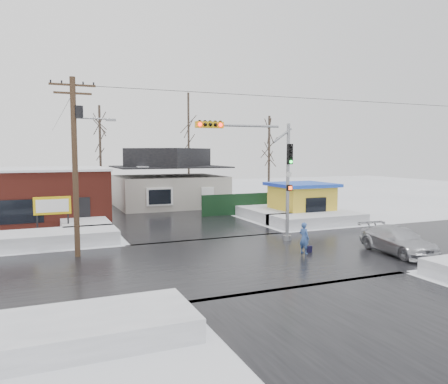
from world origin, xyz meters
name	(u,v)px	position (x,y,z in m)	size (l,w,h in m)	color
ground	(249,257)	(0.00, 0.00, 0.00)	(120.00, 120.00, 0.00)	white
road_ns	(249,257)	(0.00, 0.00, 0.01)	(10.00, 120.00, 0.02)	black
road_ew	(249,257)	(0.00, 0.00, 0.01)	(120.00, 10.00, 0.02)	black
snowbank_nw	(54,238)	(-9.00, 7.00, 0.40)	(7.00, 3.00, 0.80)	white
snowbank_ne	(318,220)	(9.00, 7.00, 0.40)	(7.00, 3.00, 0.80)	white
snowbank_sw	(69,331)	(-9.00, -7.00, 0.35)	(7.00, 3.00, 0.70)	white
snowbank_nside_w	(83,223)	(-7.00, 12.00, 0.40)	(3.00, 8.00, 0.80)	white
snowbank_nside_e	(262,212)	(7.00, 12.00, 0.40)	(3.00, 8.00, 0.80)	white
traffic_signal	(265,166)	(2.43, 2.97, 4.54)	(6.05, 0.68, 7.00)	gray
utility_pole	(76,156)	(-7.93, 3.50, 5.11)	(3.15, 0.44, 9.00)	#382619
brick_building	(21,196)	(-11.00, 15.99, 2.08)	(12.20, 8.20, 4.12)	maroon
marquee_sign	(52,207)	(-9.00, 9.49, 1.92)	(2.20, 0.21, 2.55)	black
house	(169,180)	(2.00, 22.00, 2.62)	(10.40, 8.40, 5.76)	#B3ACA2
kiosk	(301,201)	(9.50, 9.99, 1.46)	(4.60, 4.60, 2.88)	yellow
fence	(246,204)	(6.50, 14.00, 0.90)	(8.00, 0.12, 1.80)	black
tree_far_left	(100,126)	(-4.00, 26.00, 7.95)	(3.00, 3.00, 10.00)	#332821
tree_far_mid	(188,115)	(6.00, 28.00, 9.54)	(3.00, 3.00, 12.00)	#332821
tree_far_right	(269,134)	(12.00, 20.00, 7.16)	(3.00, 3.00, 9.00)	#332821
pedestrian	(304,238)	(2.99, -0.39, 0.82)	(0.60, 0.39, 1.65)	#3A5DA4
car	(398,241)	(7.53, -2.27, 0.69)	(1.95, 4.79, 1.39)	silver
shopping_bag	(309,250)	(3.38, -0.32, 0.17)	(0.28, 0.12, 0.35)	black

